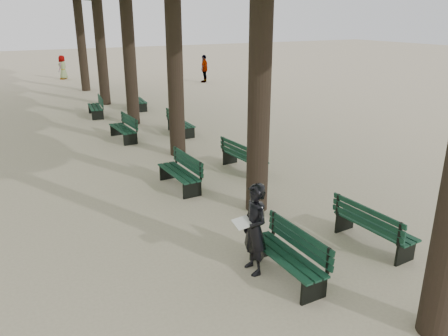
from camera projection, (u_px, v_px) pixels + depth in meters
name	position (u px, v px, depth m)	size (l,w,h in m)	color
ground	(275.00, 289.00, 7.55)	(120.00, 120.00, 0.00)	beige
bench_left_0	(286.00, 264.00, 7.80)	(0.59, 1.80, 0.92)	black
bench_left_1	(179.00, 178.00, 11.90)	(0.63, 1.82, 0.92)	black
bench_left_2	(123.00, 133.00, 16.46)	(0.65, 1.83, 0.92)	black
bench_left_3	(96.00, 111.00, 20.30)	(0.77, 1.85, 0.92)	black
bench_right_0	(373.00, 233.00, 8.90)	(0.66, 1.83, 0.92)	black
bench_right_1	(244.00, 162.00, 13.21)	(0.69, 1.84, 0.92)	black
bench_right_2	(181.00, 127.00, 17.30)	(0.62, 1.82, 0.92)	black
bench_right_3	(138.00, 104.00, 21.86)	(0.73, 1.85, 0.92)	black
man_with_map	(255.00, 229.00, 7.81)	(0.62, 0.71, 1.73)	black
pedestrian_d	(63.00, 67.00, 31.83)	(0.84, 0.34, 1.71)	#262628
pedestrian_c	(204.00, 69.00, 30.36)	(1.10, 0.38, 1.88)	#262628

